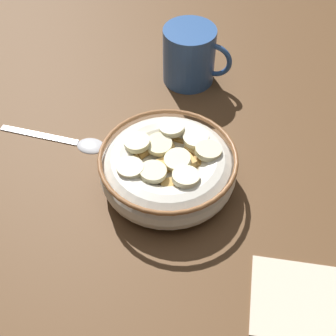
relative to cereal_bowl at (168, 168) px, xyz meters
The scene contains 5 objects.
ground_plane 3.97cm from the cereal_bowl, 40.42° to the right, with size 123.02×123.02×2.00cm, color brown.
cereal_bowl is the anchor object (origin of this frame).
spoon 15.41cm from the cereal_bowl, behind, with size 16.14×3.31×0.80cm.
coffee_mug 22.17cm from the cereal_bowl, 99.79° to the left, with size 11.12×8.18×9.07cm.
folded_napkin 24.28cm from the cereal_bowl, 26.23° to the right, with size 15.87×9.52×0.30cm, color beige.
Camera 1 is at (12.50, -36.70, 48.19)cm, focal length 49.74 mm.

